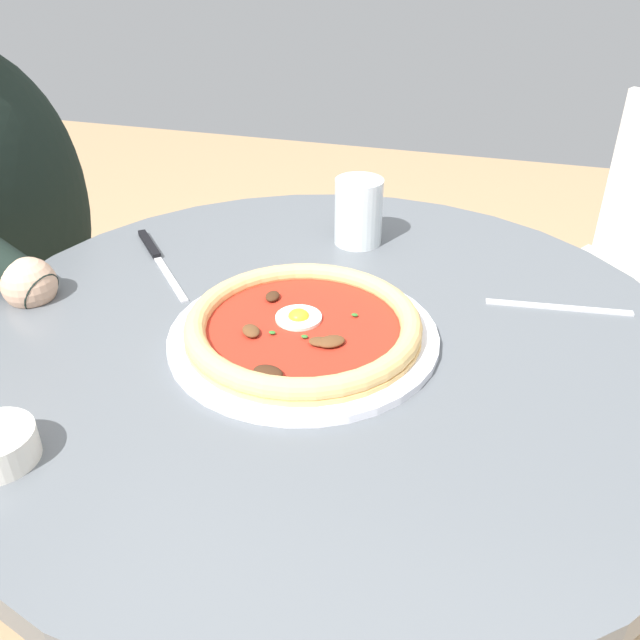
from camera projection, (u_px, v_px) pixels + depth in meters
dining_table at (325, 433)px, 0.90m from camera, size 0.88×0.88×0.75m
pizza_on_plate at (303, 328)px, 0.79m from camera, size 0.31×0.31×0.04m
water_glass at (358, 216)px, 1.00m from camera, size 0.07×0.07×0.10m
steak_knife at (155, 254)px, 0.98m from camera, size 0.16×0.18×0.01m
fork_utensil at (558, 307)px, 0.86m from camera, size 0.18×0.03×0.00m
diner_person at (11, 317)px, 1.23m from camera, size 0.48×0.48×1.20m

